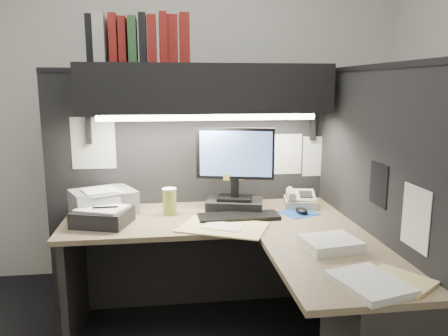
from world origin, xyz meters
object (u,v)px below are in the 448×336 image
(overhead_shelf, at_px, (206,89))
(keyboard, at_px, (239,217))
(desk, at_px, (279,300))
(telephone, at_px, (300,200))
(coffee_cup, at_px, (170,202))
(printer, at_px, (103,202))
(notebook_stack, at_px, (103,217))
(monitor, at_px, (235,178))

(overhead_shelf, distance_m, keyboard, 0.82)
(desk, xyz_separation_m, telephone, (0.32, 0.70, 0.33))
(desk, distance_m, telephone, 0.84)
(desk, xyz_separation_m, overhead_shelf, (-0.30, 0.75, 1.06))
(desk, distance_m, coffee_cup, 0.90)
(printer, bearing_deg, telephone, -25.29)
(overhead_shelf, xyz_separation_m, notebook_stack, (-0.63, -0.27, -0.72))
(telephone, height_order, printer, printer)
(desk, bearing_deg, overhead_shelf, 111.79)
(telephone, relative_size, printer, 0.58)
(desk, height_order, telephone, telephone)
(monitor, bearing_deg, coffee_cup, -160.03)
(coffee_cup, xyz_separation_m, printer, (-0.41, 0.09, -0.01))
(desk, height_order, keyboard, keyboard)
(keyboard, relative_size, coffee_cup, 3.11)
(coffee_cup, bearing_deg, monitor, 5.86)
(telephone, height_order, notebook_stack, notebook_stack)
(desk, distance_m, keyboard, 0.58)
(printer, distance_m, notebook_stack, 0.24)
(desk, distance_m, overhead_shelf, 1.33)
(coffee_cup, bearing_deg, telephone, 5.18)
(telephone, distance_m, notebook_stack, 1.27)
(printer, bearing_deg, monitor, -27.98)
(overhead_shelf, height_order, telephone, overhead_shelf)
(monitor, distance_m, printer, 0.84)
(desk, xyz_separation_m, notebook_stack, (-0.93, 0.48, 0.33))
(overhead_shelf, distance_m, telephone, 0.96)
(coffee_cup, height_order, notebook_stack, coffee_cup)
(telephone, height_order, coffee_cup, coffee_cup)
(desk, distance_m, notebook_stack, 1.10)
(telephone, distance_m, coffee_cup, 0.87)
(overhead_shelf, distance_m, notebook_stack, 1.00)
(desk, bearing_deg, monitor, 100.74)
(telephone, bearing_deg, notebook_stack, -159.18)
(notebook_stack, bearing_deg, telephone, 10.24)
(monitor, bearing_deg, telephone, 18.65)
(monitor, bearing_deg, printer, -169.04)
(notebook_stack, bearing_deg, monitor, 13.32)
(monitor, height_order, telephone, monitor)
(desk, bearing_deg, telephone, 65.65)
(desk, xyz_separation_m, coffee_cup, (-0.54, 0.62, 0.37))
(notebook_stack, bearing_deg, keyboard, 0.38)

